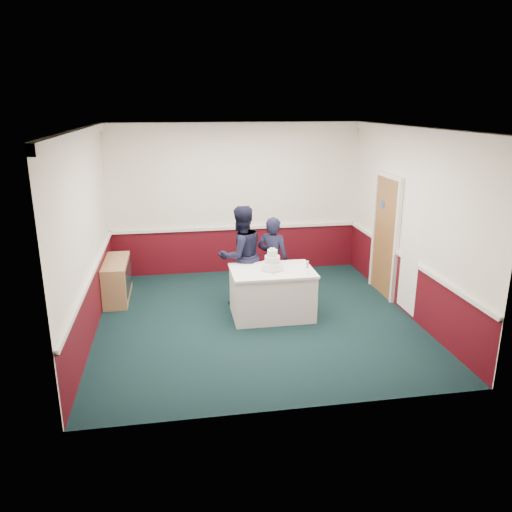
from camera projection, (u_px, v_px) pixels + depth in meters
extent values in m
plane|color=#112829|center=(256.00, 319.00, 8.03)|extent=(5.00, 5.00, 0.00)
cube|color=white|center=(236.00, 200.00, 9.93)|extent=(5.00, 0.05, 3.00)
cube|color=white|center=(88.00, 236.00, 7.20)|extent=(0.05, 5.00, 3.00)
cube|color=white|center=(409.00, 223.00, 7.99)|extent=(0.05, 5.00, 3.00)
cube|color=white|center=(257.00, 129.00, 7.16)|extent=(5.00, 5.00, 0.05)
cube|color=#4A0912|center=(236.00, 250.00, 10.24)|extent=(5.00, 0.02, 0.90)
cube|color=white|center=(236.00, 228.00, 10.09)|extent=(4.98, 0.05, 0.06)
cube|color=white|center=(235.00, 125.00, 9.50)|extent=(5.00, 0.08, 0.12)
cube|color=brown|center=(385.00, 237.00, 8.87)|extent=(0.05, 0.90, 2.10)
cube|color=#234799|center=(383.00, 204.00, 8.84)|extent=(0.01, 0.12, 0.12)
cube|color=white|center=(411.00, 245.00, 7.83)|extent=(0.02, 0.60, 2.20)
cube|color=#A97752|center=(117.00, 280.00, 8.81)|extent=(0.40, 1.20, 0.70)
cube|color=black|center=(129.00, 276.00, 8.82)|extent=(0.01, 1.00, 0.50)
cube|color=white|center=(272.00, 294.00, 8.08)|extent=(1.28, 0.88, 0.76)
cube|color=white|center=(272.00, 271.00, 7.96)|extent=(1.32, 0.92, 0.04)
cylinder|color=white|center=(272.00, 266.00, 7.94)|extent=(0.34, 0.34, 0.12)
cylinder|color=silver|center=(272.00, 269.00, 7.95)|extent=(0.35, 0.35, 0.03)
cylinder|color=white|center=(272.00, 259.00, 7.91)|extent=(0.24, 0.24, 0.11)
cylinder|color=silver|center=(272.00, 262.00, 7.92)|extent=(0.25, 0.25, 0.02)
cylinder|color=white|center=(272.00, 253.00, 7.88)|extent=(0.16, 0.16, 0.10)
cylinder|color=silver|center=(272.00, 255.00, 7.89)|extent=(0.17, 0.17, 0.02)
sphere|color=#EDE5C9|center=(272.00, 249.00, 7.86)|extent=(0.03, 0.03, 0.03)
sphere|color=#EDE5C9|center=(274.00, 248.00, 7.87)|extent=(0.03, 0.03, 0.03)
sphere|color=#EDE5C9|center=(271.00, 248.00, 7.88)|extent=(0.03, 0.03, 0.03)
sphere|color=#EDE5C9|center=(274.00, 249.00, 7.84)|extent=(0.03, 0.03, 0.03)
sphere|color=#EDE5C9|center=(271.00, 249.00, 7.84)|extent=(0.03, 0.03, 0.03)
cube|color=silver|center=(273.00, 274.00, 7.76)|extent=(0.04, 0.22, 0.00)
cylinder|color=silver|center=(307.00, 273.00, 7.77)|extent=(0.05, 0.05, 0.01)
cylinder|color=silver|center=(307.00, 271.00, 7.76)|extent=(0.01, 0.01, 0.09)
cylinder|color=silver|center=(307.00, 264.00, 7.73)|extent=(0.04, 0.04, 0.11)
imported|color=black|center=(241.00, 256.00, 8.46)|extent=(1.02, 0.91, 1.72)
imported|color=black|center=(273.00, 260.00, 8.60)|extent=(0.65, 0.58, 1.51)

